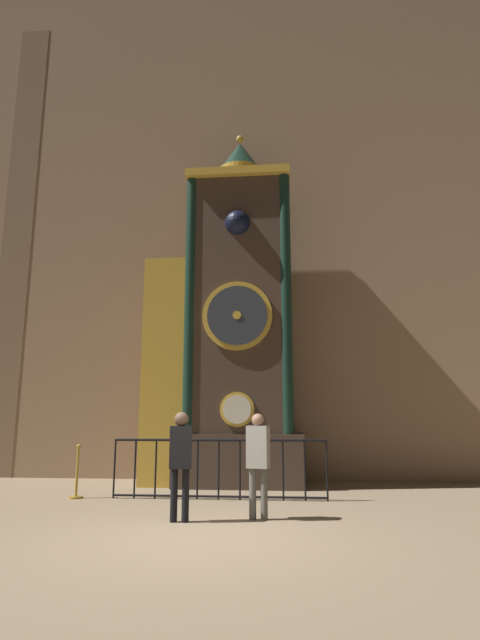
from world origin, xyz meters
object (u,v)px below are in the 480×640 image
object	(u,v)px
visitor_near	(181,454)
stanchion_post	(77,480)
visitor_far	(258,455)
clock_tower	(227,327)

from	to	relation	value
visitor_near	stanchion_post	size ratio (longest dim) A/B	1.59
stanchion_post	visitor_far	bearing A→B (deg)	-25.93
clock_tower	stanchion_post	bearing A→B (deg)	-141.86
clock_tower	visitor_near	size ratio (longest dim) A/B	5.48
clock_tower	stanchion_post	size ratio (longest dim) A/B	8.71
clock_tower	visitor_far	world-z (taller)	clock_tower
clock_tower	stanchion_post	world-z (taller)	clock_tower
visitor_near	visitor_far	distance (m)	1.23
clock_tower	visitor_far	distance (m)	4.95
clock_tower	visitor_far	xyz separation A→B (m)	(0.98, -3.96, -2.80)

